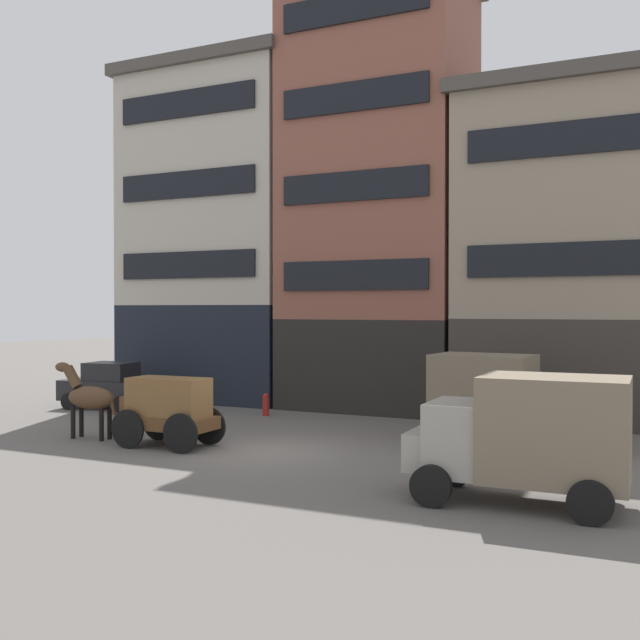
{
  "coord_description": "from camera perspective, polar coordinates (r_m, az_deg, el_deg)",
  "views": [
    {
      "loc": [
        10.3,
        -17.67,
        3.97
      ],
      "look_at": [
        0.84,
        2.03,
        3.62
      ],
      "focal_mm": 41.45,
      "sensor_mm": 36.0,
      "label": 1
    }
  ],
  "objects": [
    {
      "name": "ground_plane",
      "position": [
        20.83,
        -4.59,
        -10.08
      ],
      "size": [
        120.0,
        120.0,
        0.0
      ],
      "primitive_type": "plane",
      "color": "#605B56"
    },
    {
      "name": "building_far_left",
      "position": [
        33.4,
        -7.52,
        6.67
      ],
      "size": [
        8.29,
        5.84,
        14.56
      ],
      "color": "black",
      "rests_on": "ground_plane"
    },
    {
      "name": "building_center_left",
      "position": [
        30.17,
        4.64,
        9.83
      ],
      "size": [
        7.38,
        5.84,
        17.2
      ],
      "color": "black",
      "rests_on": "ground_plane"
    },
    {
      "name": "building_center_right",
      "position": [
        28.04,
        19.89,
        5.05
      ],
      "size": [
        9.06,
        5.84,
        11.96
      ],
      "color": "#38332D",
      "rests_on": "ground_plane"
    },
    {
      "name": "cargo_wagon",
      "position": [
        21.76,
        -11.72,
        -6.57
      ],
      "size": [
        2.93,
        1.56,
        1.98
      ],
      "color": "brown",
      "rests_on": "ground_plane"
    },
    {
      "name": "draft_horse",
      "position": [
        23.64,
        -17.44,
        -5.69
      ],
      "size": [
        2.35,
        0.64,
        2.3
      ],
      "color": "#513823",
      "rests_on": "ground_plane"
    },
    {
      "name": "delivery_truck_near",
      "position": [
        15.6,
        15.49,
        -8.52
      ],
      "size": [
        4.38,
        2.19,
        2.62
      ],
      "color": "gray",
      "rests_on": "ground_plane"
    },
    {
      "name": "delivery_truck_far",
      "position": [
        22.01,
        13.94,
        -5.76
      ],
      "size": [
        4.48,
        2.45,
        2.62
      ],
      "color": "#2D3823",
      "rests_on": "ground_plane"
    },
    {
      "name": "sedan_dark",
      "position": [
        30.47,
        -16.0,
        -4.88
      ],
      "size": [
        3.86,
        2.21,
        1.83
      ],
      "color": "black",
      "rests_on": "ground_plane"
    },
    {
      "name": "fire_hydrant_curbside",
      "position": [
        27.48,
        -4.21,
        -6.5
      ],
      "size": [
        0.24,
        0.24,
        0.83
      ],
      "color": "maroon",
      "rests_on": "ground_plane"
    }
  ]
}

